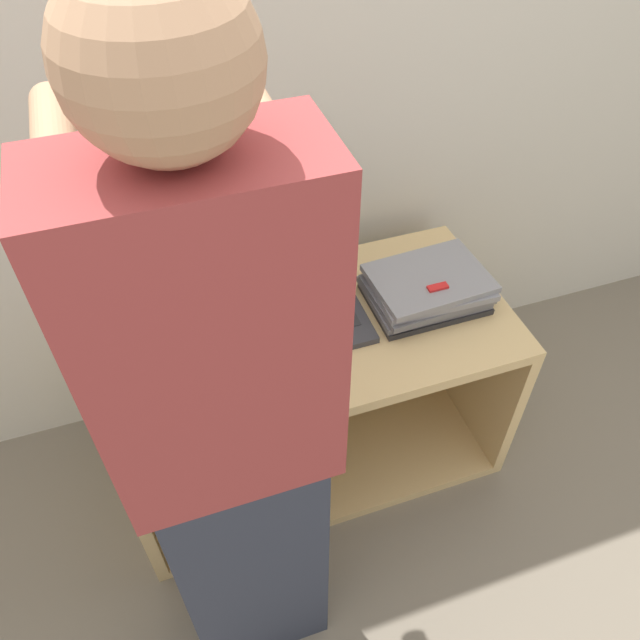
# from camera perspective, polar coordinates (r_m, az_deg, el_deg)

# --- Properties ---
(ground_plane) EXTENTS (12.00, 12.00, 0.00)m
(ground_plane) POSITION_cam_1_polar(r_m,az_deg,el_deg) (2.16, 1.96, -18.03)
(ground_plane) COLOR #756B5B
(wall_back) EXTENTS (8.00, 0.05, 2.40)m
(wall_back) POSITION_cam_1_polar(r_m,az_deg,el_deg) (1.80, -5.62, 21.49)
(wall_back) COLOR beige
(wall_back) RESTS_ON ground_plane
(cart) EXTENTS (1.19, 0.62, 0.63)m
(cart) POSITION_cam_1_polar(r_m,az_deg,el_deg) (2.08, -1.41, -5.41)
(cart) COLOR tan
(cart) RESTS_ON ground_plane
(laptop_open) EXTENTS (0.34, 0.28, 0.26)m
(laptop_open) POSITION_cam_1_polar(r_m,az_deg,el_deg) (1.80, -1.44, 1.52)
(laptop_open) COLOR #333338
(laptop_open) RESTS_ON cart
(laptop_stack_left) EXTENTS (0.35, 0.27, 0.08)m
(laptop_stack_left) POSITION_cam_1_polar(r_m,az_deg,el_deg) (1.74, -12.59, -2.61)
(laptop_stack_left) COLOR slate
(laptop_stack_left) RESTS_ON cart
(laptop_stack_right) EXTENTS (0.35, 0.26, 0.10)m
(laptop_stack_right) POSITION_cam_1_polar(r_m,az_deg,el_deg) (1.88, 9.71, 2.88)
(laptop_stack_right) COLOR #232326
(laptop_stack_right) RESTS_ON cart
(person) EXTENTS (0.40, 0.54, 1.77)m
(person) POSITION_cam_1_polar(r_m,az_deg,el_deg) (1.24, -8.19, -11.32)
(person) COLOR #2D3342
(person) RESTS_ON ground_plane
(inventory_tag) EXTENTS (0.06, 0.02, 0.01)m
(inventory_tag) POSITION_cam_1_polar(r_m,az_deg,el_deg) (1.81, 10.72, 2.97)
(inventory_tag) COLOR red
(inventory_tag) RESTS_ON laptop_stack_right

